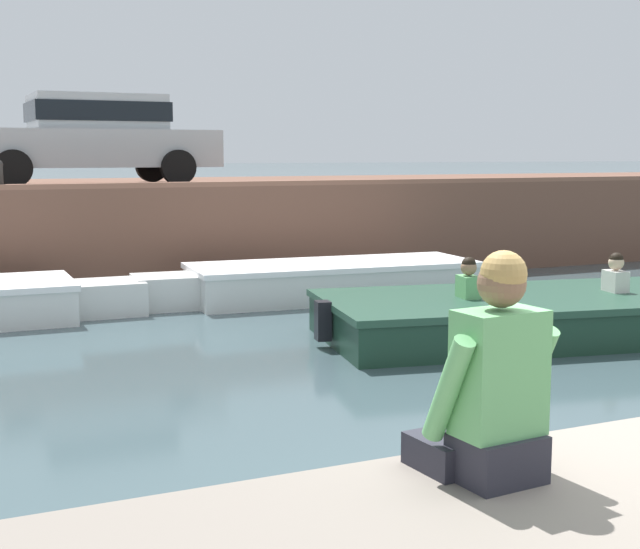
{
  "coord_description": "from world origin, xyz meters",
  "views": [
    {
      "loc": [
        -3.41,
        -3.36,
        2.2
      ],
      "look_at": [
        -0.19,
        3.66,
        1.15
      ],
      "focal_mm": 50.0,
      "sensor_mm": 36.0,
      "label": 1
    }
  ],
  "objects": [
    {
      "name": "boat_moored_central_white",
      "position": [
        2.18,
        8.84,
        0.28
      ],
      "size": [
        5.29,
        1.92,
        0.56
      ],
      "color": "white",
      "rests_on": "ground"
    },
    {
      "name": "motorboat_passing",
      "position": [
        3.86,
        5.08,
        0.26
      ],
      "size": [
        6.91,
        3.26,
        1.0
      ],
      "color": "#193828",
      "rests_on": "ground"
    },
    {
      "name": "far_wall_coping",
      "position": [
        0.0,
        10.57,
        1.71
      ],
      "size": [
        60.0,
        0.24,
        0.08
      ],
      "primitive_type": "cube",
      "color": "brown",
      "rests_on": "far_quay_wall"
    },
    {
      "name": "car_left_inner_silver",
      "position": [
        -0.49,
        12.55,
        2.52
      ],
      "size": [
        4.36,
        2.02,
        1.54
      ],
      "color": "#B7BABC",
      "rests_on": "far_quay_wall"
    },
    {
      "name": "far_quay_wall",
      "position": [
        0.0,
        13.45,
        0.83
      ],
      "size": [
        60.0,
        6.0,
        1.67
      ],
      "primitive_type": "cube",
      "color": "brown",
      "rests_on": "ground"
    },
    {
      "name": "person_seated_left",
      "position": [
        -1.27,
        -0.39,
        1.22
      ],
      "size": [
        0.55,
        0.55,
        0.97
      ],
      "color": "#282833",
      "rests_on": "near_quay"
    },
    {
      "name": "ground_plane",
      "position": [
        0.0,
        5.23,
        0.0
      ],
      "size": [
        400.0,
        400.0,
        0.0
      ],
      "primitive_type": "plane",
      "color": "#3D5156"
    }
  ]
}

